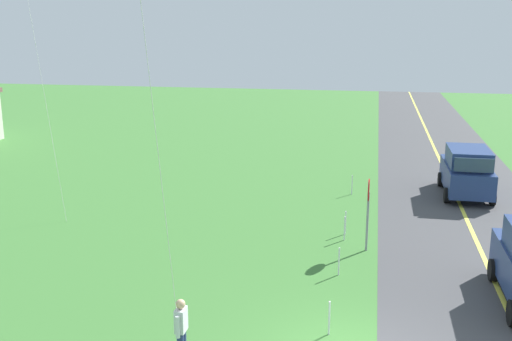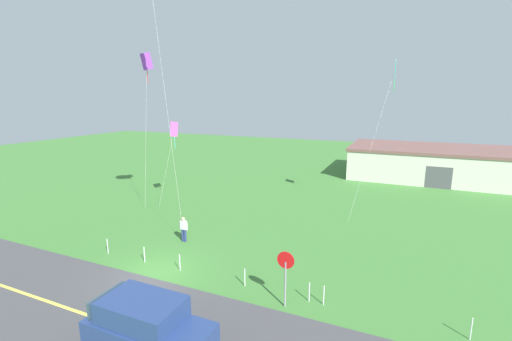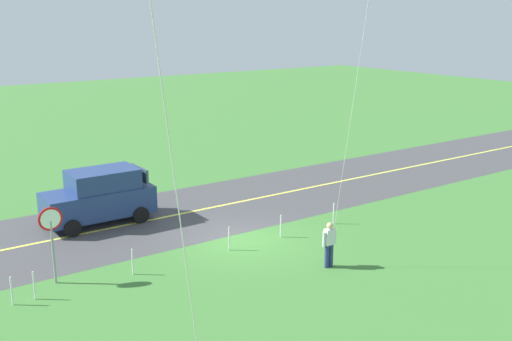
% 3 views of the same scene
% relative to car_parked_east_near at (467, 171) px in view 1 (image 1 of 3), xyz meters
% --- Properties ---
extents(car_parked_east_near, '(4.40, 2.12, 2.24)m').
position_rel_car_parked_east_near_xyz_m(car_parked_east_near, '(0.00, 0.00, 0.00)').
color(car_parked_east_near, navy).
rests_on(car_parked_east_near, ground).
extents(stop_sign, '(0.76, 0.08, 2.56)m').
position_rel_car_parked_east_near_xyz_m(stop_sign, '(-7.87, 4.30, 0.65)').
color(stop_sign, gray).
rests_on(stop_sign, ground).
extents(person_adult_near, '(0.58, 0.22, 1.60)m').
position_rel_car_parked_east_near_xyz_m(person_adult_near, '(-15.95, 8.30, -0.29)').
color(person_adult_near, navy).
rests_on(person_adult_near, ground).
extents(fence_post_2, '(0.05, 0.05, 0.90)m').
position_rel_car_parked_east_near_xyz_m(fence_post_2, '(-13.95, 5.10, -0.70)').
color(fence_post_2, silver).
rests_on(fence_post_2, ground).
extents(fence_post_3, '(0.05, 0.05, 0.90)m').
position_rel_car_parked_east_near_xyz_m(fence_post_3, '(-10.18, 5.10, -0.70)').
color(fence_post_3, silver).
rests_on(fence_post_3, ground).
extents(fence_post_4, '(0.05, 0.05, 0.90)m').
position_rel_car_parked_east_near_xyz_m(fence_post_4, '(-7.01, 5.10, -0.70)').
color(fence_post_4, silver).
rests_on(fence_post_4, ground).
extents(fence_post_5, '(0.05, 0.05, 0.90)m').
position_rel_car_parked_east_near_xyz_m(fence_post_5, '(-6.37, 5.10, -0.70)').
color(fence_post_5, silver).
rests_on(fence_post_5, ground).
extents(fence_post_6, '(0.05, 0.05, 0.90)m').
position_rel_car_parked_east_near_xyz_m(fence_post_6, '(-0.83, 5.10, -0.70)').
color(fence_post_6, silver).
rests_on(fence_post_6, ground).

